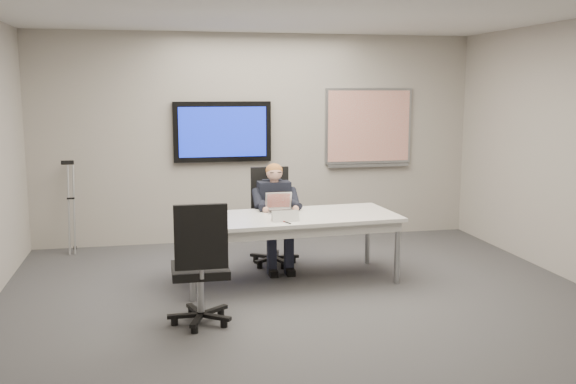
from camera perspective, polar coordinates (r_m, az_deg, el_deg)
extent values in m
cube|color=#3B3B3E|center=(6.13, 2.13, -10.57)|extent=(6.00, 6.00, 0.02)
cube|color=silver|center=(5.81, 2.30, 16.37)|extent=(6.00, 6.00, 0.02)
cube|color=#A6A096|center=(8.74, -2.60, 4.79)|extent=(6.00, 0.02, 2.80)
cube|color=#A6A096|center=(3.03, 16.19, -4.08)|extent=(6.00, 0.02, 2.80)
cube|color=white|center=(6.89, 0.05, -2.27)|extent=(2.40, 1.13, 0.04)
cube|color=silver|center=(6.91, 0.05, -2.90)|extent=(2.30, 1.02, 0.10)
cylinder|color=#94979C|center=(6.38, -8.49, -6.67)|extent=(0.06, 0.06, 0.68)
cylinder|color=#94979C|center=(6.97, 9.69, -5.31)|extent=(0.06, 0.06, 0.68)
cylinder|color=#94979C|center=(7.16, -9.33, -4.91)|extent=(0.06, 0.06, 0.68)
cylinder|color=#94979C|center=(7.70, 7.08, -3.86)|extent=(0.06, 0.06, 0.68)
cube|color=black|center=(8.61, -5.85, 5.35)|extent=(1.30, 0.08, 0.80)
cube|color=#0D1C98|center=(8.57, -5.82, 5.33)|extent=(1.16, 0.01, 0.66)
cube|color=#94979C|center=(9.08, 7.17, 5.84)|extent=(1.25, 0.04, 1.05)
cube|color=white|center=(9.06, 7.21, 5.84)|extent=(1.18, 0.01, 0.98)
cube|color=#94979C|center=(9.10, 7.17, 2.37)|extent=(1.18, 0.05, 0.04)
cylinder|color=#94979C|center=(7.62, -1.29, -4.21)|extent=(0.07, 0.07, 0.39)
cube|color=black|center=(7.58, -1.30, -2.78)|extent=(0.50, 0.50, 0.08)
cube|color=black|center=(7.75, -1.64, 0.18)|extent=(0.46, 0.06, 0.56)
cylinder|color=#94979C|center=(5.80, -7.79, -8.70)|extent=(0.06, 0.06, 0.38)
cube|color=black|center=(5.75, -7.83, -6.88)|extent=(0.49, 0.49, 0.07)
cube|color=black|center=(5.43, -7.74, -3.98)|extent=(0.45, 0.06, 0.56)
cube|color=black|center=(7.50, -1.25, -1.03)|extent=(0.38, 0.21, 0.52)
cube|color=#361E16|center=(7.39, -1.09, -0.97)|extent=(0.20, 0.02, 0.25)
sphere|color=tan|center=(7.42, -1.22, 1.72)|extent=(0.19, 0.19, 0.19)
ellipsoid|color=#925B25|center=(7.43, -1.24, 1.94)|extent=(0.20, 0.20, 0.16)
cube|color=#B5B6B8|center=(7.05, -0.65, -1.78)|extent=(0.30, 0.21, 0.02)
cube|color=black|center=(7.04, -0.63, -1.72)|extent=(0.25, 0.14, 0.00)
cube|color=#B5B6B8|center=(7.16, -0.86, -0.76)|extent=(0.30, 0.07, 0.19)
cube|color=red|center=(7.15, -0.85, -0.76)|extent=(0.26, 0.06, 0.16)
cylinder|color=black|center=(6.51, -0.11, -2.71)|extent=(0.07, 0.14, 0.01)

